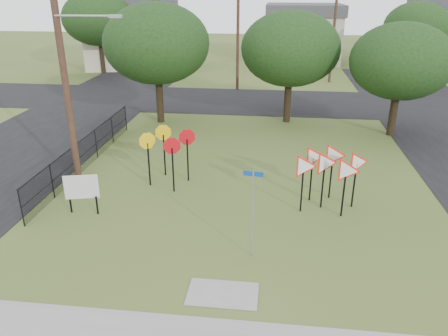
% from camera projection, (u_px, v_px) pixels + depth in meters
% --- Properties ---
extents(ground, '(140.00, 140.00, 0.00)m').
position_uv_depth(ground, '(231.00, 248.00, 14.54)').
color(ground, '#3D521E').
extents(street_left, '(8.00, 50.00, 0.02)m').
position_uv_depth(street_left, '(41.00, 138.00, 25.01)').
color(street_left, black).
rests_on(street_left, ground).
extents(street_far, '(60.00, 8.00, 0.02)m').
position_uv_depth(street_far, '(259.00, 101.00, 32.85)').
color(street_far, black).
rests_on(street_far, ground).
extents(curb_pad, '(2.00, 1.20, 0.02)m').
position_uv_depth(curb_pad, '(223.00, 294.00, 12.33)').
color(curb_pad, gray).
rests_on(curb_pad, ground).
extents(street_name_sign, '(0.61, 0.09, 2.95)m').
position_uv_depth(street_name_sign, '(252.00, 209.00, 13.47)').
color(street_name_sign, '#979AA0').
rests_on(street_name_sign, ground).
extents(stop_sign_cluster, '(2.24, 1.89, 2.42)m').
position_uv_depth(stop_sign_cluster, '(168.00, 144.00, 18.63)').
color(stop_sign_cluster, black).
rests_on(stop_sign_cluster, ground).
extents(yield_sign_cluster, '(3.01, 1.63, 2.39)m').
position_uv_depth(yield_sign_cluster, '(329.00, 165.00, 16.59)').
color(yield_sign_cluster, black).
rests_on(yield_sign_cluster, ground).
extents(info_board, '(1.24, 0.34, 1.58)m').
position_uv_depth(info_board, '(82.00, 188.00, 16.34)').
color(info_board, black).
rests_on(info_board, ground).
extents(utility_pole_main, '(3.55, 0.33, 10.00)m').
position_uv_depth(utility_pole_main, '(64.00, 63.00, 17.44)').
color(utility_pole_main, '#462C20').
rests_on(utility_pole_main, ground).
extents(far_pole_a, '(1.40, 0.24, 9.00)m').
position_uv_depth(far_pole_a, '(238.00, 32.00, 34.96)').
color(far_pole_a, '#462C20').
rests_on(far_pole_a, ground).
extents(far_pole_b, '(1.40, 0.24, 8.50)m').
position_uv_depth(far_pole_b, '(334.00, 32.00, 37.85)').
color(far_pole_b, '#462C20').
rests_on(far_pole_b, ground).
extents(far_pole_c, '(1.40, 0.24, 9.00)m').
position_uv_depth(far_pole_c, '(160.00, 25.00, 41.33)').
color(far_pole_c, '#462C20').
rests_on(far_pole_c, ground).
extents(fence_run, '(0.05, 11.55, 1.50)m').
position_uv_depth(fence_run, '(87.00, 151.00, 20.79)').
color(fence_run, black).
rests_on(fence_run, ground).
extents(house_left, '(10.58, 8.88, 7.20)m').
position_uv_depth(house_left, '(133.00, 31.00, 45.80)').
color(house_left, beige).
rests_on(house_left, ground).
extents(house_mid, '(8.40, 8.40, 6.20)m').
position_uv_depth(house_mid, '(303.00, 33.00, 49.52)').
color(house_mid, beige).
rests_on(house_mid, ground).
extents(house_right, '(8.30, 8.30, 7.20)m').
position_uv_depth(house_right, '(445.00, 33.00, 44.13)').
color(house_right, beige).
rests_on(house_right, ground).
extents(tree_near_left, '(6.40, 6.40, 7.27)m').
position_uv_depth(tree_near_left, '(157.00, 44.00, 26.14)').
color(tree_near_left, black).
rests_on(tree_near_left, ground).
extents(tree_near_mid, '(6.00, 6.00, 6.80)m').
position_uv_depth(tree_near_mid, '(290.00, 49.00, 26.30)').
color(tree_near_mid, black).
rests_on(tree_near_mid, ground).
extents(tree_near_right, '(5.60, 5.60, 6.33)m').
position_uv_depth(tree_near_right, '(401.00, 61.00, 23.94)').
color(tree_near_right, black).
rests_on(tree_near_right, ground).
extents(tree_far_left, '(6.80, 6.80, 7.73)m').
position_uv_depth(tree_far_left, '(98.00, 18.00, 41.77)').
color(tree_far_left, black).
rests_on(tree_far_left, ground).
extents(tree_far_right, '(6.00, 6.00, 6.80)m').
position_uv_depth(tree_far_right, '(417.00, 27.00, 40.56)').
color(tree_far_right, black).
rests_on(tree_far_right, ground).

